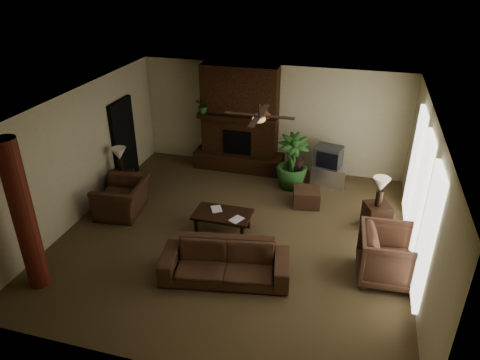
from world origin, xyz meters
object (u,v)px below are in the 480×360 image
(log_column, at_px, (24,217))
(armchair_right, at_px, (390,254))
(floor_vase, at_px, (297,169))
(side_table_left, at_px, (123,183))
(sofa, at_px, (225,257))
(armchair_left, at_px, (122,193))
(lamp_left, at_px, (119,156))
(side_table_right, at_px, (376,216))
(lamp_right, at_px, (381,187))
(tv_stand, at_px, (328,175))
(floor_plant, at_px, (291,173))
(coffee_table, at_px, (223,215))
(ottoman, at_px, (306,197))

(log_column, height_order, armchair_right, log_column)
(floor_vase, distance_m, side_table_left, 4.33)
(sofa, relative_size, armchair_left, 1.97)
(lamp_left, relative_size, side_table_right, 1.18)
(lamp_right, bearing_deg, floor_vase, 141.61)
(floor_vase, xyz_separation_m, side_table_right, (1.97, -1.52, -0.16))
(sofa, distance_m, lamp_right, 3.62)
(tv_stand, height_order, floor_vase, floor_vase)
(lamp_right, bearing_deg, side_table_left, -179.51)
(lamp_left, distance_m, side_table_right, 6.03)
(sofa, relative_size, side_table_left, 4.19)
(log_column, xyz_separation_m, side_table_left, (-0.20, 3.43, -1.12))
(log_column, bearing_deg, side_table_right, 31.26)
(tv_stand, distance_m, lamp_left, 5.18)
(log_column, bearing_deg, armchair_right, 16.81)
(armchair_right, xyz_separation_m, tv_stand, (-1.40, 3.42, -0.29))
(sofa, bearing_deg, lamp_left, 134.69)
(log_column, height_order, side_table_right, log_column)
(armchair_left, bearing_deg, sofa, 54.98)
(floor_plant, relative_size, lamp_left, 2.14)
(coffee_table, xyz_separation_m, side_table_left, (-2.85, 0.94, -0.10))
(ottoman, bearing_deg, lamp_right, -20.50)
(armchair_left, distance_m, floor_plant, 4.12)
(sofa, xyz_separation_m, ottoman, (1.05, 3.02, -0.25))
(floor_vase, bearing_deg, lamp_right, -38.39)
(sofa, distance_m, side_table_right, 3.61)
(ottoman, distance_m, side_table_left, 4.46)
(log_column, distance_m, coffee_table, 3.78)
(armchair_left, distance_m, floor_vase, 4.31)
(tv_stand, xyz_separation_m, floor_vase, (-0.78, -0.20, 0.18))
(sofa, xyz_separation_m, lamp_left, (-3.36, 2.38, 0.55))
(coffee_table, height_order, side_table_right, side_table_right)
(floor_vase, relative_size, side_table_left, 1.40)
(tv_stand, bearing_deg, side_table_left, -159.39)
(armchair_left, relative_size, floor_vase, 1.52)
(log_column, relative_size, lamp_left, 4.31)
(armchair_left, height_order, tv_stand, armchair_left)
(log_column, height_order, tv_stand, log_column)
(armchair_right, relative_size, lamp_left, 1.66)
(armchair_left, bearing_deg, lamp_right, 92.20)
(armchair_left, bearing_deg, log_column, -12.54)
(lamp_left, xyz_separation_m, side_table_right, (5.99, 0.09, -0.73))
(side_table_right, distance_m, lamp_right, 0.73)
(armchair_right, height_order, lamp_left, lamp_left)
(sofa, bearing_deg, floor_plant, 71.65)
(tv_stand, xyz_separation_m, side_table_right, (1.19, -1.72, 0.03))
(log_column, xyz_separation_m, lamp_right, (5.78, 3.48, -0.40))
(side_table_left, bearing_deg, floor_vase, 21.79)
(log_column, relative_size, armchair_left, 2.40)
(side_table_left, bearing_deg, tv_stand, 20.59)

